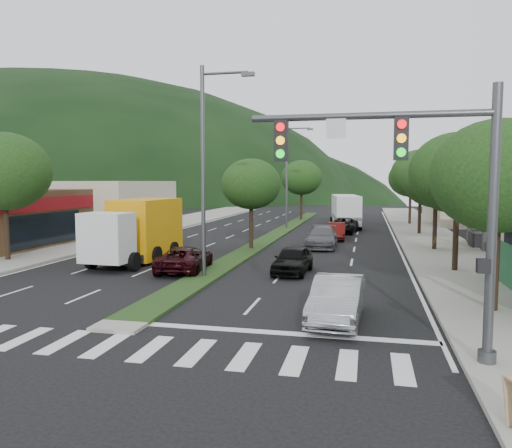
% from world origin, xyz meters
% --- Properties ---
extents(ground, '(160.00, 160.00, 0.00)m').
position_xyz_m(ground, '(0.00, 0.00, 0.00)').
color(ground, black).
rests_on(ground, ground).
extents(sidewalk_right, '(5.00, 90.00, 0.15)m').
position_xyz_m(sidewalk_right, '(12.50, 25.00, 0.07)').
color(sidewalk_right, gray).
rests_on(sidewalk_right, ground).
extents(sidewalk_left, '(6.00, 90.00, 0.15)m').
position_xyz_m(sidewalk_left, '(-13.00, 25.00, 0.07)').
color(sidewalk_left, gray).
rests_on(sidewalk_left, ground).
extents(median, '(1.60, 56.00, 0.12)m').
position_xyz_m(median, '(0.00, 28.00, 0.06)').
color(median, '#1A3714').
rests_on(median, ground).
extents(crosswalk, '(19.00, 2.20, 0.01)m').
position_xyz_m(crosswalk, '(0.00, -2.00, 0.01)').
color(crosswalk, silver).
rests_on(crosswalk, ground).
extents(traffic_signal, '(6.12, 0.40, 7.00)m').
position_xyz_m(traffic_signal, '(9.03, -1.54, 4.65)').
color(traffic_signal, '#47494C').
rests_on(traffic_signal, ground).
extents(bldg_left_far, '(9.00, 14.00, 4.60)m').
position_xyz_m(bldg_left_far, '(-19.00, 34.00, 2.30)').
color(bldg_left_far, '#C1B699').
rests_on(bldg_left_far, ground).
extents(bldg_right_far, '(10.00, 16.00, 5.20)m').
position_xyz_m(bldg_right_far, '(19.50, 44.00, 2.60)').
color(bldg_right_far, '#C1B699').
rests_on(bldg_right_far, ground).
extents(hill_far, '(176.00, 132.00, 82.00)m').
position_xyz_m(hill_far, '(-80.00, 110.00, 0.00)').
color(hill_far, black).
rests_on(hill_far, ground).
extents(tree_r_a, '(4.60, 4.60, 6.63)m').
position_xyz_m(tree_r_a, '(12.00, 4.00, 4.82)').
color(tree_r_a, black).
rests_on(tree_r_a, sidewalk_right).
extents(tree_r_b, '(4.80, 4.80, 6.94)m').
position_xyz_m(tree_r_b, '(12.00, 12.00, 5.04)').
color(tree_r_b, black).
rests_on(tree_r_b, sidewalk_right).
extents(tree_r_c, '(4.40, 4.40, 6.48)m').
position_xyz_m(tree_r_c, '(12.00, 20.00, 4.75)').
color(tree_r_c, black).
rests_on(tree_r_c, sidewalk_right).
extents(tree_r_d, '(5.00, 5.00, 7.17)m').
position_xyz_m(tree_r_d, '(12.00, 30.00, 5.18)').
color(tree_r_d, black).
rests_on(tree_r_d, sidewalk_right).
extents(tree_r_e, '(4.60, 4.60, 6.71)m').
position_xyz_m(tree_r_e, '(12.00, 40.00, 4.89)').
color(tree_r_e, black).
rests_on(tree_r_e, sidewalk_right).
extents(tree_med_near, '(4.00, 4.00, 6.02)m').
position_xyz_m(tree_med_near, '(0.00, 18.00, 4.43)').
color(tree_med_near, black).
rests_on(tree_med_near, median).
extents(tree_med_far, '(4.80, 4.80, 6.94)m').
position_xyz_m(tree_med_far, '(0.00, 44.00, 5.01)').
color(tree_med_far, black).
rests_on(tree_med_far, median).
extents(tree_l_a, '(5.20, 5.20, 7.25)m').
position_xyz_m(tree_l_a, '(-12.50, 10.00, 5.18)').
color(tree_l_a, black).
rests_on(tree_l_a, sidewalk_left).
extents(streetlight_near, '(2.60, 0.25, 10.00)m').
position_xyz_m(streetlight_near, '(0.21, 8.00, 5.58)').
color(streetlight_near, '#47494C').
rests_on(streetlight_near, ground).
extents(streetlight_mid, '(2.60, 0.25, 10.00)m').
position_xyz_m(streetlight_mid, '(0.21, 33.00, 5.58)').
color(streetlight_mid, '#47494C').
rests_on(streetlight_mid, ground).
extents(sedan_silver, '(1.78, 4.55, 1.48)m').
position_xyz_m(sedan_silver, '(6.70, 1.88, 0.74)').
color(sedan_silver, '#9EA0A5').
rests_on(sedan_silver, ground).
extents(suv_maroon, '(2.56, 4.85, 1.30)m').
position_xyz_m(suv_maroon, '(-1.50, 9.43, 0.65)').
color(suv_maroon, black).
rests_on(suv_maroon, ground).
extents(car_queue_a, '(1.85, 4.14, 1.38)m').
position_xyz_m(car_queue_a, '(3.99, 10.14, 0.69)').
color(car_queue_a, black).
rests_on(car_queue_a, ground).
extents(car_queue_b, '(2.13, 5.06, 1.46)m').
position_xyz_m(car_queue_b, '(4.57, 20.09, 0.73)').
color(car_queue_b, '#535258').
rests_on(car_queue_b, ground).
extents(car_queue_c, '(1.57, 4.14, 1.35)m').
position_xyz_m(car_queue_c, '(5.23, 25.09, 0.67)').
color(car_queue_c, '#50100D').
rests_on(car_queue_c, ground).
extents(car_queue_d, '(2.84, 5.15, 1.36)m').
position_xyz_m(car_queue_d, '(5.51, 30.09, 0.68)').
color(car_queue_d, black).
rests_on(car_queue_d, ground).
extents(box_truck, '(3.23, 7.43, 3.58)m').
position_xyz_m(box_truck, '(-5.15, 11.68, 1.70)').
color(box_truck, silver).
rests_on(box_truck, ground).
extents(motorhome, '(3.52, 8.56, 3.19)m').
position_xyz_m(motorhome, '(5.50, 35.96, 1.70)').
color(motorhome, silver).
rests_on(motorhome, ground).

